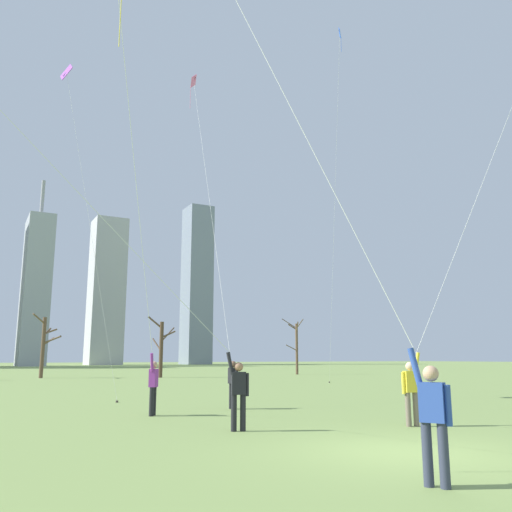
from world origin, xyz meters
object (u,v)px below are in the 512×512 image
Objects in this scene: distant_kite_high_overhead_purple at (69,91)px; distant_kite_drifting_right_blue at (338,94)px; kite_flyer_foreground_left_yellow at (149,331)px; kite_flyer_midfield_center_orange at (358,261)px; kite_flyer_midfield_left_pink at (224,312)px; kite_flyer_foreground_right_white at (456,266)px; bare_tree_rightmost at (44,344)px; bare_tree_center at (296,346)px; bare_tree_leftmost at (161,346)px; kite_flyer_midfield_right_teal at (176,321)px.

distant_kite_drifting_right_blue is at bearing 6.67° from distant_kite_high_overhead_purple.
kite_flyer_foreground_left_yellow is at bearing -145.20° from distant_kite_drifting_right_blue.
kite_flyer_midfield_center_orange is 12.82m from kite_flyer_midfield_left_pink.
bare_tree_rightmost is at bearing 99.12° from kite_flyer_foreground_right_white.
distant_kite_drifting_right_blue is at bearing 53.29° from kite_flyer_midfield_center_orange.
bare_tree_center is (27.61, 24.72, -10.83)m from distant_kite_high_overhead_purple.
bare_tree_center is at bearing 59.05° from kite_flyer_midfield_center_orange.
bare_tree_leftmost is at bearing -20.67° from bare_tree_rightmost.
kite_flyer_foreground_right_white is 8.11m from kite_flyer_midfield_right_teal.
kite_flyer_midfield_center_orange is at bearing -120.95° from bare_tree_center.
kite_flyer_foreground_left_yellow is 1.92× the size of bare_tree_center.
distant_kite_drifting_right_blue reaches higher than kite_flyer_midfield_right_teal.
bare_tree_rightmost is (-24.99, 1.55, -0.07)m from bare_tree_center.
bare_tree_leftmost is 0.93× the size of bare_tree_center.
distant_kite_drifting_right_blue reaches higher than kite_flyer_midfield_left_pink.
bare_tree_center is (25.44, 42.42, -0.19)m from kite_flyer_midfield_center_orange.
kite_flyer_midfield_left_pink is 8.17m from kite_flyer_midfield_right_teal.
kite_flyer_midfield_center_orange is 2.07× the size of bare_tree_center.
kite_flyer_foreground_right_white is 3.23× the size of bare_tree_rightmost.
kite_flyer_foreground_right_white is (6.84, 4.15, 1.10)m from kite_flyer_midfield_center_orange.
kite_flyer_foreground_right_white is at bearing -115.92° from bare_tree_center.
kite_flyer_foreground_left_yellow is 14.31m from distant_kite_high_overhead_purple.
kite_flyer_foreground_right_white is 0.93× the size of kite_flyer_midfield_left_pink.
kite_flyer_foreground_right_white is at bearing -9.72° from kite_flyer_midfield_right_teal.
kite_flyer_midfield_center_orange is at bearing -105.15° from kite_flyer_midfield_left_pink.
kite_flyer_midfield_right_teal reaches higher than kite_flyer_foreground_left_yellow.
kite_flyer_foreground_right_white reaches higher than bare_tree_leftmost.
bare_tree_leftmost is at bearing 76.83° from kite_flyer_midfield_left_pink.
distant_kite_high_overhead_purple is 28.01m from bare_tree_leftmost.
bare_tree_leftmost is 15.66m from bare_tree_center.
kite_flyer_midfield_left_pink is 20.33m from distant_kite_drifting_right_blue.
kite_flyer_foreground_right_white is 1.15× the size of distant_kite_high_overhead_purple.
kite_flyer_midfield_center_orange is 8.08m from kite_flyer_foreground_right_white.
kite_flyer_midfield_right_teal reaches higher than bare_tree_leftmost.
bare_tree_center is (15.53, 2.02, 0.27)m from bare_tree_leftmost.
kite_flyer_midfield_center_orange is 49.46m from bare_tree_center.
distant_kite_high_overhead_purple is 2.82× the size of bare_tree_leftmost.
kite_flyer_foreground_right_white is at bearing -94.83° from bare_tree_leftmost.
kite_flyer_midfield_center_orange reaches higher than bare_tree_center.
bare_tree_rightmost is (-9.45, 3.57, 0.20)m from bare_tree_leftmost.
distant_kite_high_overhead_purple is (-9.01, 13.55, 9.54)m from kite_flyer_foreground_right_white.
kite_flyer_foreground_left_yellow is at bearing 83.30° from kite_flyer_midfield_right_teal.
bare_tree_rightmost is at bearing 88.35° from kite_flyer_foreground_left_yellow.
bare_tree_leftmost is (12.08, 22.70, -11.10)m from distant_kite_high_overhead_purple.
kite_flyer_foreground_right_white is 3.24× the size of bare_tree_leftmost.
kite_flyer_midfield_right_teal is 38.51m from bare_tree_rightmost.
bare_tree_center reaches higher than bare_tree_rightmost.
bare_tree_leftmost is at bearing 72.69° from kite_flyer_midfield_right_teal.
bare_tree_rightmost is (1.00, 34.87, 0.42)m from kite_flyer_foreground_left_yellow.
bare_tree_leftmost is (3.07, 36.25, -1.56)m from kite_flyer_foreground_right_white.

